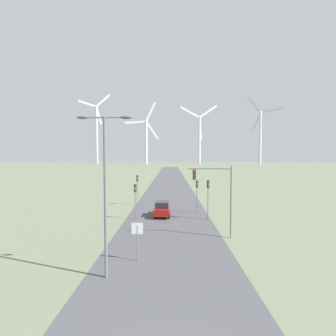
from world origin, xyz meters
The scene contains 13 objects.
road_surface centered at (0.00, 48.00, 0.00)m, with size 10.00×240.00×0.01m.
streetlamp centered at (-3.65, 8.19, 6.17)m, with size 3.30×0.32×9.80m.
stop_sign_near centered at (-2.07, 10.74, 1.90)m, with size 0.81×0.07×2.72m.
traffic_light_post_near_left centered at (-3.85, 22.84, 3.02)m, with size 0.28×0.34×4.13m.
traffic_light_post_near_right centered at (3.71, 26.31, 3.10)m, with size 0.28×0.34×4.25m.
traffic_light_post_mid_left centered at (-4.71, 31.54, 3.30)m, with size 0.28×0.34×4.52m.
traffic_light_post_mid_right centered at (4.64, 22.84, 3.34)m, with size 0.28×0.34×4.58m.
traffic_light_mast_overhead centered at (4.44, 16.03, 4.57)m, with size 3.98×0.35×6.53m.
car_approaching centered at (-0.75, 24.50, 0.91)m, with size 1.93×4.16×1.83m.
wind_turbine_far_left centered at (-70.94, 245.01, 32.49)m, with size 28.30×9.79×67.27m.
wind_turbine_left centered at (-21.66, 228.35, 24.14)m, with size 29.96×6.12×55.60m.
wind_turbine_center centered at (27.66, 242.57, 27.46)m, with size 36.21×9.93×56.40m.
wind_turbine_right centered at (73.47, 208.15, 26.18)m, with size 26.07×10.68×56.46m.
Camera 1 is at (0.29, -7.43, 7.42)m, focal length 28.00 mm.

